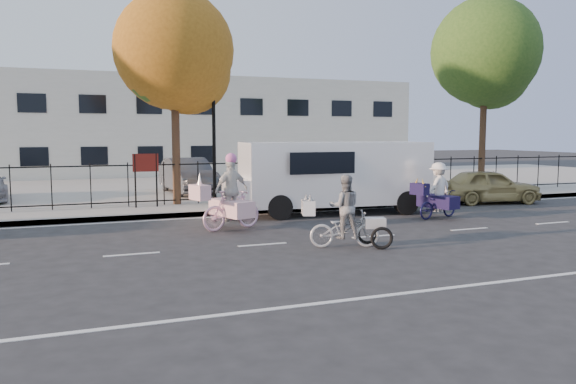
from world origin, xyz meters
name	(u,v)px	position (x,y,z in m)	size (l,w,h in m)	color
ground	(263,245)	(0.00, 0.00, 0.00)	(120.00, 120.00, 0.00)	#333334
road_markings	(263,245)	(0.00, 0.00, 0.01)	(60.00, 9.52, 0.01)	silver
curb	(213,213)	(0.00, 5.05, 0.07)	(60.00, 0.10, 0.15)	#A8A399
sidewalk	(205,209)	(0.00, 6.10, 0.07)	(60.00, 2.20, 0.15)	#A8A399
parking_lot	(165,186)	(0.00, 15.00, 0.07)	(60.00, 15.60, 0.15)	#A8A399
iron_fence	(198,182)	(0.00, 7.20, 0.90)	(58.00, 0.06, 1.50)	black
building	(140,127)	(0.00, 25.00, 3.00)	(34.00, 10.00, 6.00)	silver
lamppost	(214,119)	(0.50, 6.80, 3.11)	(0.36, 0.36, 4.33)	black
street_sign	(146,170)	(-1.85, 6.80, 1.42)	(0.85, 0.06, 1.80)	black
zebra_trike	(345,219)	(1.69, -0.94, 0.65)	(1.96, 1.21, 1.69)	silver
unicorn_bike	(230,202)	(-0.15, 2.29, 0.78)	(2.13, 1.54, 2.10)	#F8BDD7
bull_bike	(437,196)	(6.37, 1.99, 0.69)	(1.93, 1.36, 1.74)	#111035
white_van	(331,174)	(3.79, 4.23, 1.29)	(6.79, 2.82, 2.34)	white
gold_sedan	(488,186)	(10.49, 4.50, 0.65)	(1.53, 3.81, 1.30)	tan
lot_car_c	(188,176)	(0.33, 10.74, 0.88)	(1.54, 4.42, 1.46)	#4A4C51
lot_car_d	(340,174)	(7.09, 10.21, 0.79)	(1.52, 3.78, 1.29)	#ADAFB5
tree_mid	(178,57)	(-0.60, 7.36, 5.26)	(4.10, 4.10, 7.52)	#442D1D
tree_east	(487,57)	(12.62, 7.36, 5.88)	(4.58, 4.58, 8.39)	#442D1D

